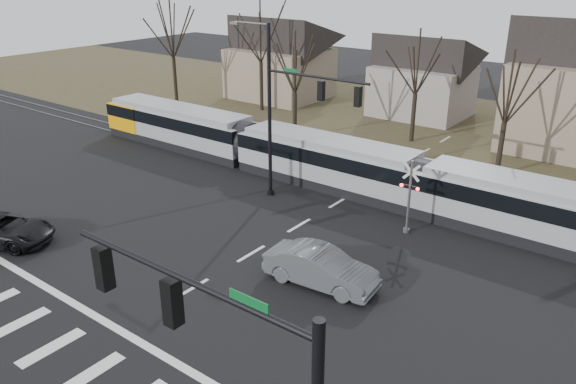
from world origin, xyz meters
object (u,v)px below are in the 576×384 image
Objects in this scene: rail_crossing_signal at (409,199)px; tram at (326,159)px; sedan at (321,268)px; suv at (2,229)px.

tram is at bearing 156.23° from rail_crossing_signal.
rail_crossing_signal is at bearing -23.77° from tram.
sedan is at bearing -95.80° from rail_crossing_signal.
suv is at bearing -117.30° from tram.
sedan is at bearing -90.75° from suv.
tram reaches higher than suv.
suv is 20.88m from rail_crossing_signal.
rail_crossing_signal reaches higher than tram.
suv is at bearing 107.54° from sedan.
sedan is 7.17m from rail_crossing_signal.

